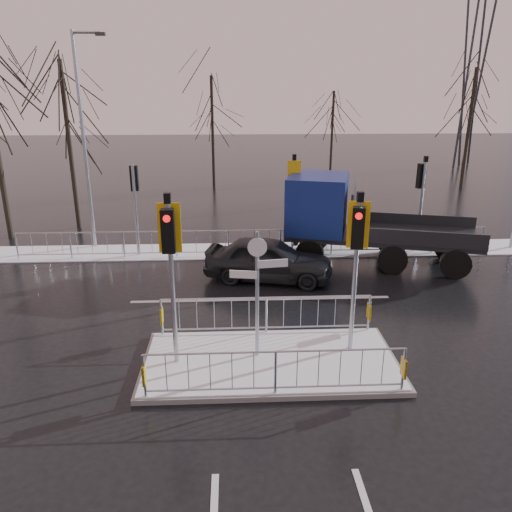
{
  "coord_description": "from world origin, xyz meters",
  "views": [
    {
      "loc": [
        -0.84,
        -10.35,
        6.26
      ],
      "look_at": [
        -0.2,
        2.71,
        1.8
      ],
      "focal_mm": 35.0,
      "sensor_mm": 36.0,
      "label": 1
    }
  ],
  "objects_px": {
    "car_far_lane": "(269,259)",
    "flatbed_truck": "(344,216)",
    "street_lamp_left": "(85,135)",
    "traffic_island": "(270,349)"
  },
  "relations": [
    {
      "from": "traffic_island",
      "to": "street_lamp_left",
      "type": "bearing_deg",
      "value": 124.07
    },
    {
      "from": "street_lamp_left",
      "to": "car_far_lane",
      "type": "bearing_deg",
      "value": -30.56
    },
    {
      "from": "traffic_island",
      "to": "flatbed_truck",
      "type": "height_order",
      "value": "traffic_island"
    },
    {
      "from": "flatbed_truck",
      "to": "street_lamp_left",
      "type": "xyz_separation_m",
      "value": [
        -9.7,
        2.1,
        2.8
      ]
    },
    {
      "from": "traffic_island",
      "to": "flatbed_truck",
      "type": "xyz_separation_m",
      "value": [
        3.28,
        7.39,
        1.3
      ]
    },
    {
      "from": "traffic_island",
      "to": "car_far_lane",
      "type": "distance_m",
      "value": 5.5
    },
    {
      "from": "car_far_lane",
      "to": "street_lamp_left",
      "type": "distance_m",
      "value": 8.74
    },
    {
      "from": "flatbed_truck",
      "to": "street_lamp_left",
      "type": "relative_size",
      "value": 0.89
    },
    {
      "from": "car_far_lane",
      "to": "flatbed_truck",
      "type": "bearing_deg",
      "value": -43.46
    },
    {
      "from": "street_lamp_left",
      "to": "flatbed_truck",
      "type": "bearing_deg",
      "value": -12.19
    }
  ]
}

